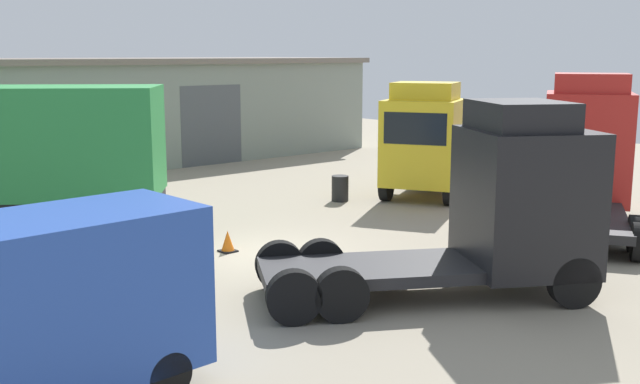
# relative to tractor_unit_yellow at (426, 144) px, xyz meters

# --- Properties ---
(ground_plane) EXTENTS (60.00, 60.00, 0.00)m
(ground_plane) POSITION_rel_tractor_unit_yellow_xyz_m (-8.79, -2.38, -1.91)
(ground_plane) COLOR gray
(warehouse_building) EXTENTS (34.43, 9.66, 4.78)m
(warehouse_building) POSITION_rel_tractor_unit_yellow_xyz_m (-8.79, 16.19, 0.49)
(warehouse_building) COLOR gray
(warehouse_building) RESTS_ON ground_plane
(tractor_unit_yellow) EXTENTS (6.58, 5.11, 4.04)m
(tractor_unit_yellow) POSITION_rel_tractor_unit_yellow_xyz_m (0.00, 0.00, 0.00)
(tractor_unit_yellow) COLOR yellow
(tractor_unit_yellow) RESTS_ON ground_plane
(tractor_unit_black) EXTENTS (7.08, 5.63, 4.05)m
(tractor_unit_black) POSITION_rel_tractor_unit_yellow_xyz_m (-7.05, -8.12, -0.01)
(tractor_unit_black) COLOR black
(tractor_unit_black) RESTS_ON ground_plane
(delivery_van_blue) EXTENTS (5.38, 2.18, 2.79)m
(delivery_van_blue) POSITION_rel_tractor_unit_yellow_xyz_m (-16.72, -7.09, -0.40)
(delivery_van_blue) COLOR #2347A3
(delivery_van_blue) RESTS_ON ground_plane
(tractor_unit_red) EXTENTS (6.97, 5.63, 4.42)m
(tractor_unit_red) POSITION_rel_tractor_unit_yellow_xyz_m (0.84, -5.59, 0.16)
(tractor_unit_red) COLOR red
(tractor_unit_red) RESTS_ON ground_plane
(oil_drum) EXTENTS (0.58, 0.58, 0.88)m
(oil_drum) POSITION_rel_tractor_unit_yellow_xyz_m (-2.73, 1.46, -1.47)
(oil_drum) COLOR black
(oil_drum) RESTS_ON ground_plane
(traffic_cone) EXTENTS (0.40, 0.40, 0.55)m
(traffic_cone) POSITION_rel_tractor_unit_yellow_xyz_m (-9.43, -1.60, -1.65)
(traffic_cone) COLOR black
(traffic_cone) RESTS_ON ground_plane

